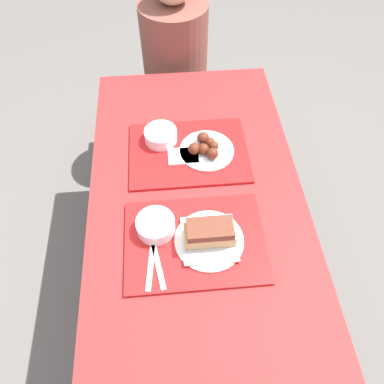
# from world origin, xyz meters

# --- Properties ---
(ground_plane) EXTENTS (12.00, 12.00, 0.00)m
(ground_plane) POSITION_xyz_m (0.00, 0.00, 0.00)
(ground_plane) COLOR #605B56
(picnic_table) EXTENTS (0.76, 1.50, 0.73)m
(picnic_table) POSITION_xyz_m (0.00, 0.00, 0.62)
(picnic_table) COLOR maroon
(picnic_table) RESTS_ON ground_plane
(picnic_bench_far) EXTENTS (0.72, 0.28, 0.46)m
(picnic_bench_far) POSITION_xyz_m (0.00, 0.97, 0.38)
(picnic_bench_far) COLOR maroon
(picnic_bench_far) RESTS_ON ground_plane
(tray_near) EXTENTS (0.45, 0.33, 0.01)m
(tray_near) POSITION_xyz_m (-0.02, -0.15, 0.73)
(tray_near) COLOR red
(tray_near) RESTS_ON picnic_table
(tray_far) EXTENTS (0.45, 0.33, 0.01)m
(tray_far) POSITION_xyz_m (-0.01, 0.24, 0.73)
(tray_far) COLOR red
(tray_far) RESTS_ON picnic_table
(bowl_coleslaw_near) EXTENTS (0.13, 0.13, 0.05)m
(bowl_coleslaw_near) POSITION_xyz_m (-0.15, -0.09, 0.77)
(bowl_coleslaw_near) COLOR silver
(bowl_coleslaw_near) RESTS_ON tray_near
(brisket_sandwich_plate) EXTENTS (0.22, 0.22, 0.09)m
(brisket_sandwich_plate) POSITION_xyz_m (0.02, -0.15, 0.77)
(brisket_sandwich_plate) COLOR white
(brisket_sandwich_plate) RESTS_ON tray_near
(plastic_fork_near) EXTENTS (0.04, 0.17, 0.00)m
(plastic_fork_near) POSITION_xyz_m (-0.17, -0.22, 0.74)
(plastic_fork_near) COLOR white
(plastic_fork_near) RESTS_ON tray_near
(plastic_knife_near) EXTENTS (0.05, 0.17, 0.00)m
(plastic_knife_near) POSITION_xyz_m (-0.15, -0.22, 0.74)
(plastic_knife_near) COLOR white
(plastic_knife_near) RESTS_ON tray_near
(condiment_packet) EXTENTS (0.04, 0.03, 0.01)m
(condiment_packet) POSITION_xyz_m (-0.01, -0.07, 0.74)
(condiment_packet) COLOR #3F3F47
(condiment_packet) RESTS_ON tray_near
(bowl_coleslaw_far) EXTENTS (0.13, 0.13, 0.05)m
(bowl_coleslaw_far) POSITION_xyz_m (-0.12, 0.31, 0.77)
(bowl_coleslaw_far) COLOR silver
(bowl_coleslaw_far) RESTS_ON tray_far
(wings_plate_far) EXTENTS (0.21, 0.21, 0.06)m
(wings_plate_far) POSITION_xyz_m (0.05, 0.24, 0.76)
(wings_plate_far) COLOR white
(wings_plate_far) RESTS_ON tray_far
(napkin_far) EXTENTS (0.11, 0.08, 0.01)m
(napkin_far) POSITION_xyz_m (-0.04, 0.22, 0.74)
(napkin_far) COLOR white
(napkin_far) RESTS_ON tray_far
(person_seated_across) EXTENTS (0.33, 0.33, 0.67)m
(person_seated_across) POSITION_xyz_m (-0.02, 0.97, 0.74)
(person_seated_across) COLOR brown
(person_seated_across) RESTS_ON picnic_bench_far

